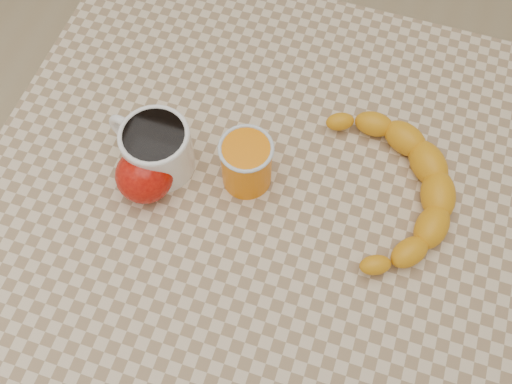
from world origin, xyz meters
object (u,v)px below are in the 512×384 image
(table, at_px, (256,222))
(apple, at_px, (144,175))
(coffee_mug, at_px, (156,147))
(orange_juice_glass, at_px, (246,163))
(banana, at_px, (391,188))

(table, bearing_deg, apple, -168.37)
(coffee_mug, bearing_deg, apple, -91.00)
(table, height_order, apple, apple)
(coffee_mug, bearing_deg, orange_juice_glass, 6.67)
(banana, bearing_deg, apple, 179.87)
(orange_juice_glass, xyz_separation_m, banana, (0.20, 0.04, -0.02))
(orange_juice_glass, height_order, banana, orange_juice_glass)
(apple, distance_m, banana, 0.34)
(table, xyz_separation_m, apple, (-0.15, -0.03, 0.12))
(coffee_mug, bearing_deg, banana, 8.81)
(table, height_order, banana, banana)
(coffee_mug, bearing_deg, table, -4.36)
(orange_juice_glass, distance_m, apple, 0.14)
(table, distance_m, orange_juice_glass, 0.14)
(apple, bearing_deg, orange_juice_glass, 24.08)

